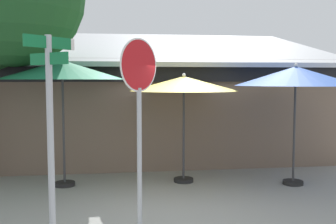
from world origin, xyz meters
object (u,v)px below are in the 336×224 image
(street_sign_post, at_px, (50,119))
(patio_umbrella_royal_blue_right, at_px, (296,77))
(patio_umbrella_forest_green_left, at_px, (62,71))
(patio_umbrella_mustard_center, at_px, (184,84))
(stop_sign, at_px, (139,98))

(street_sign_post, distance_m, patio_umbrella_royal_blue_right, 5.40)
(street_sign_post, height_order, patio_umbrella_forest_green_left, street_sign_post)
(patio_umbrella_forest_green_left, xyz_separation_m, patio_umbrella_royal_blue_right, (4.94, -0.57, -0.13))
(patio_umbrella_mustard_center, bearing_deg, patio_umbrella_forest_green_left, 179.60)
(stop_sign, distance_m, patio_umbrella_royal_blue_right, 4.20)
(patio_umbrella_mustard_center, bearing_deg, street_sign_post, -128.05)
(street_sign_post, xyz_separation_m, patio_umbrella_royal_blue_right, (4.74, 2.52, 0.60))
(street_sign_post, relative_size, patio_umbrella_royal_blue_right, 1.09)
(stop_sign, height_order, patio_umbrella_royal_blue_right, stop_sign)
(stop_sign, distance_m, patio_umbrella_forest_green_left, 3.22)
(stop_sign, xyz_separation_m, patio_umbrella_mustard_center, (1.17, 2.82, 0.16))
(street_sign_post, bearing_deg, stop_sign, 11.05)
(patio_umbrella_forest_green_left, relative_size, patio_umbrella_royal_blue_right, 1.05)
(street_sign_post, distance_m, patio_umbrella_forest_green_left, 3.17)
(street_sign_post, height_order, patio_umbrella_royal_blue_right, street_sign_post)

